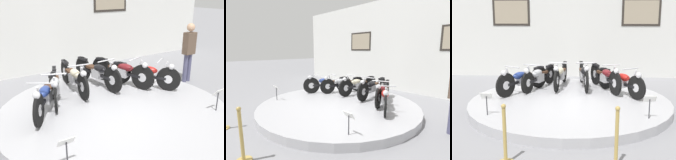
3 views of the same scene
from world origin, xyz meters
TOP-DOWN VIEW (x-y plane):
  - ground_plane at (0.00, 0.00)m, footprint 60.00×60.00m
  - display_platform at (0.00, 0.00)m, footprint 5.14×5.14m
  - back_wall at (0.00, 4.06)m, footprint 14.00×0.22m
  - motorcycle_blue at (-1.36, 0.62)m, footprint 1.12×1.73m
  - motorcycle_silver at (-0.97, 1.11)m, footprint 0.78×1.86m
  - motorcycle_cream at (-0.35, 1.39)m, footprint 0.54×2.01m
  - motorcycle_black at (0.35, 1.39)m, footprint 0.54×2.02m
  - motorcycle_maroon at (0.97, 1.11)m, footprint 0.80×1.90m
  - motorcycle_red at (1.37, 0.62)m, footprint 1.14×1.69m
  - info_placard_front_left at (-1.76, -1.35)m, footprint 0.26×0.11m
  - info_placard_front_centre at (1.76, -1.35)m, footprint 0.26×0.11m
  - visitor_standing at (3.16, 0.75)m, footprint 0.36×0.24m

SIDE VIEW (x-z plane):
  - ground_plane at x=0.00m, z-range 0.00..0.00m
  - display_platform at x=0.00m, z-range 0.00..0.21m
  - info_placard_front_left at x=-1.76m, z-range 0.33..0.84m
  - info_placard_front_centre at x=1.76m, z-range 0.33..0.84m
  - motorcycle_silver at x=-0.97m, z-range 0.20..0.98m
  - motorcycle_red at x=1.37m, z-range 0.20..0.99m
  - motorcycle_blue at x=-1.36m, z-range 0.20..1.01m
  - motorcycle_cream at x=-0.35m, z-range 0.21..1.01m
  - motorcycle_maroon at x=0.97m, z-range 0.21..1.02m
  - motorcycle_black at x=0.35m, z-range 0.21..1.02m
  - visitor_standing at x=3.16m, z-range 0.13..1.92m
  - back_wall at x=0.00m, z-range 0.00..4.42m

